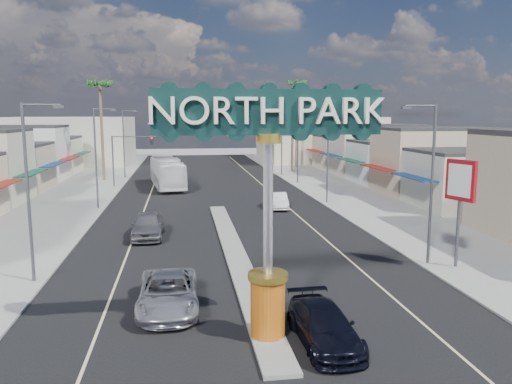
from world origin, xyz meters
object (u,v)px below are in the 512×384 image
object	(u,v)px
streetlight_r_far	(281,139)
palm_left_far	(100,90)
traffic_signal_left	(129,151)
streetlight_r_near	(429,176)
streetlight_l_far	(125,140)
suv_left	(168,292)
city_bus	(167,172)
traffic_signal_right	(283,149)
car_parked_left	(148,225)
palm_right_mid	(293,99)
suv_right	(324,326)
gateway_sign	(268,185)
bank_pylon_sign	(461,186)
streetlight_l_mid	(97,153)
palm_right_far	(297,89)
streetlight_l_near	(31,184)
streetlight_r_mid	(326,151)
car_parked_right	(278,201)

from	to	relation	value
streetlight_r_far	palm_left_far	bearing A→B (deg)	-175.12
traffic_signal_left	streetlight_r_near	bearing A→B (deg)	-60.01
streetlight_l_far	streetlight_r_near	xyz separation A→B (m)	(20.87, -42.00, 0.00)
suv_left	city_bus	bearing A→B (deg)	91.50
traffic_signal_right	car_parked_left	bearing A→B (deg)	-120.22
city_bus	palm_right_mid	bearing A→B (deg)	27.81
streetlight_r_near	streetlight_r_far	world-z (taller)	same
streetlight_l_far	city_bus	bearing A→B (deg)	-57.19
suv_right	palm_left_far	bearing A→B (deg)	105.12
gateway_sign	bank_pylon_sign	distance (m)	13.84
streetlight_l_mid	palm_right_far	distance (m)	41.53
traffic_signal_left	palm_right_mid	size ratio (longest dim) A/B	0.50
palm_right_mid	car_parked_left	world-z (taller)	palm_right_mid
car_parked_left	streetlight_r_far	bearing A→B (deg)	64.68
suv_right	city_bus	size ratio (longest dim) A/B	0.39
palm_right_mid	bank_pylon_sign	size ratio (longest dim) A/B	2.05
traffic_signal_right	suv_right	distance (m)	43.43
streetlight_r_near	car_parked_left	world-z (taller)	streetlight_r_near
streetlight_l_near	palm_right_far	world-z (taller)	palm_right_far
traffic_signal_right	streetlight_l_mid	bearing A→B (deg)	-144.50
gateway_sign	city_bus	size ratio (longest dim) A/B	0.74
palm_right_mid	bank_pylon_sign	world-z (taller)	palm_right_mid
suv_left	traffic_signal_left	bearing A→B (deg)	97.93
traffic_signal_left	palm_left_far	distance (m)	10.14
streetlight_r_far	palm_left_far	world-z (taller)	palm_left_far
gateway_sign	streetlight_r_near	world-z (taller)	gateway_sign
streetlight_l_near	streetlight_r_mid	world-z (taller)	same
traffic_signal_right	city_bus	world-z (taller)	traffic_signal_right
traffic_signal_left	streetlight_r_near	world-z (taller)	streetlight_r_near
palm_right_mid	car_parked_left	size ratio (longest dim) A/B	2.33
palm_right_far	suv_left	world-z (taller)	palm_right_far
suv_right	streetlight_r_far	bearing A→B (deg)	78.55
streetlight_l_near	city_bus	bearing A→B (deg)	80.41
traffic_signal_right	car_parked_left	distance (m)	29.38
streetlight_l_near	car_parked_right	world-z (taller)	streetlight_l_near
suv_left	car_parked_left	world-z (taller)	car_parked_left
streetlight_r_near	streetlight_r_mid	distance (m)	20.00
gateway_sign	streetlight_l_mid	xyz separation A→B (m)	(-10.43, 28.02, -0.86)
gateway_sign	palm_right_mid	distance (m)	55.76
traffic_signal_right	suv_right	size ratio (longest dim) A/B	1.24
palm_right_mid	palm_right_far	bearing A→B (deg)	71.57
streetlight_l_mid	bank_pylon_sign	distance (m)	30.50
suv_right	city_bus	distance (m)	42.53
traffic_signal_right	traffic_signal_left	bearing A→B (deg)	180.00
traffic_signal_left	city_bus	world-z (taller)	traffic_signal_left
palm_right_far	palm_left_far	bearing A→B (deg)	-156.80
palm_left_far	suv_left	xyz separation A→B (m)	(9.21, -44.49, -10.73)
city_bus	streetlight_r_mid	bearing A→B (deg)	-48.78
palm_right_far	suv_right	bearing A→B (deg)	-102.09
traffic_signal_right	streetlight_l_near	distance (m)	39.26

